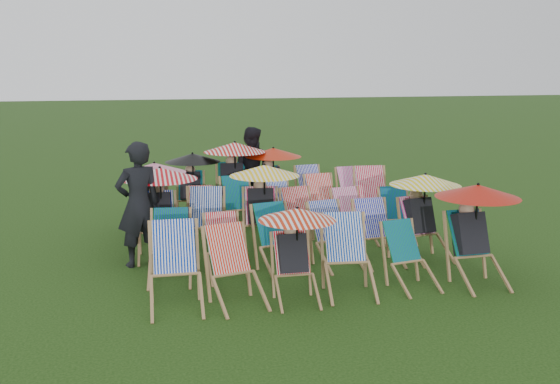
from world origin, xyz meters
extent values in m
plane|color=black|center=(0.00, 0.00, 0.00)|extent=(100.00, 100.00, 0.00)
cube|color=#0829A6|center=(-1.91, -1.90, 0.70)|extent=(0.54, 0.41, 0.62)
cube|color=red|center=(-1.24, -1.99, 0.65)|extent=(0.55, 0.45, 0.58)
cube|color=red|center=(-0.44, -2.10, 0.57)|extent=(0.44, 0.34, 0.51)
cube|color=black|center=(-0.44, -2.15, 0.57)|extent=(0.37, 0.39, 0.54)
sphere|color=tan|center=(-0.43, -2.06, 0.85)|extent=(0.19, 0.19, 0.19)
cylinder|color=black|center=(-0.39, -2.18, 0.81)|extent=(0.03, 0.03, 0.63)
cone|color=red|center=(-0.39, -2.18, 1.09)|extent=(0.99, 0.99, 0.15)
cube|color=#0731A2|center=(0.34, -1.94, 0.68)|extent=(0.56, 0.44, 0.61)
cube|color=#0B7547|center=(1.15, -1.97, 0.59)|extent=(0.49, 0.39, 0.53)
cube|color=#096435|center=(2.09, -2.05, 0.66)|extent=(0.50, 0.38, 0.59)
cube|color=black|center=(2.09, -2.11, 0.66)|extent=(0.42, 0.44, 0.62)
sphere|color=tan|center=(2.09, -2.00, 0.98)|extent=(0.22, 0.22, 0.22)
cylinder|color=black|center=(2.16, -2.15, 0.93)|extent=(0.03, 0.03, 0.72)
cone|color=#AD1709|center=(2.16, -2.15, 1.26)|extent=(1.14, 1.14, 0.18)
cube|color=#09662A|center=(-1.88, -0.88, 0.65)|extent=(0.53, 0.42, 0.58)
cube|color=red|center=(-1.15, -0.94, 0.59)|extent=(0.45, 0.34, 0.53)
cube|color=#0B7443|center=(-0.40, -0.87, 0.65)|extent=(0.55, 0.45, 0.58)
cube|color=#071A94|center=(0.46, -0.81, 0.63)|extent=(0.53, 0.44, 0.57)
cube|color=#0709A1|center=(1.18, -0.84, 0.63)|extent=(0.49, 0.37, 0.57)
cube|color=#ED2F9A|center=(1.93, -0.83, 0.63)|extent=(0.52, 0.41, 0.57)
cube|color=black|center=(1.94, -0.88, 0.63)|extent=(0.45, 0.46, 0.59)
sphere|color=tan|center=(1.93, -0.78, 0.94)|extent=(0.21, 0.21, 0.21)
cylinder|color=black|center=(2.00, -0.91, 0.89)|extent=(0.03, 0.03, 0.69)
cone|color=yellow|center=(2.00, -0.91, 1.21)|extent=(1.09, 1.09, 0.17)
cube|color=#07179B|center=(-2.01, 0.25, 0.67)|extent=(0.53, 0.41, 0.60)
cube|color=black|center=(-2.01, 0.20, 0.67)|extent=(0.45, 0.46, 0.63)
sphere|color=tan|center=(-2.00, 0.31, 1.01)|extent=(0.22, 0.22, 0.22)
cylinder|color=black|center=(-1.95, 0.15, 0.95)|extent=(0.03, 0.03, 0.74)
cone|color=red|center=(-1.95, 0.15, 1.29)|extent=(1.16, 1.16, 0.18)
cube|color=navy|center=(-1.23, 0.29, 0.69)|extent=(0.58, 0.48, 0.62)
cube|color=#E52D65|center=(-0.33, 0.30, 0.66)|extent=(0.55, 0.43, 0.59)
cube|color=black|center=(-0.34, 0.25, 0.66)|extent=(0.47, 0.48, 0.62)
sphere|color=tan|center=(-0.32, 0.36, 0.99)|extent=(0.22, 0.22, 0.22)
cylinder|color=black|center=(-0.28, 0.20, 0.93)|extent=(0.03, 0.03, 0.73)
cone|color=yellow|center=(-0.28, 0.20, 1.27)|extent=(1.14, 1.14, 0.18)
cube|color=red|center=(0.33, 0.36, 0.63)|extent=(0.53, 0.42, 0.57)
cube|color=#CA286F|center=(1.19, 0.28, 0.61)|extent=(0.50, 0.40, 0.55)
cube|color=#096135|center=(2.02, 0.23, 0.60)|extent=(0.50, 0.41, 0.54)
cube|color=red|center=(-2.04, 1.39, 0.63)|extent=(0.49, 0.37, 0.56)
cube|color=black|center=(-2.04, 1.34, 0.63)|extent=(0.41, 0.42, 0.59)
sphere|color=tan|center=(-2.05, 1.44, 0.94)|extent=(0.21, 0.21, 0.21)
cylinder|color=black|center=(-1.98, 1.31, 0.89)|extent=(0.03, 0.03, 0.69)
cone|color=pink|center=(-1.98, 1.31, 1.20)|extent=(1.09, 1.09, 0.17)
cube|color=red|center=(-1.19, 1.41, 0.56)|extent=(0.45, 0.34, 0.50)
cube|color=#0A712F|center=(-0.52, 1.48, 0.66)|extent=(0.53, 0.42, 0.59)
cube|color=#0824A6|center=(0.24, 1.48, 0.61)|extent=(0.50, 0.40, 0.55)
cube|color=red|center=(1.06, 1.44, 0.65)|extent=(0.51, 0.38, 0.58)
cube|color=red|center=(2.11, 1.51, 0.71)|extent=(0.57, 0.45, 0.64)
cube|color=#0A6B3B|center=(-1.97, 2.56, 0.63)|extent=(0.53, 0.43, 0.56)
cube|color=#0A6F42|center=(-1.24, 2.60, 0.62)|extent=(0.51, 0.40, 0.56)
cube|color=black|center=(-1.25, 2.56, 0.62)|extent=(0.44, 0.45, 0.58)
sphere|color=tan|center=(-1.24, 2.65, 0.92)|extent=(0.20, 0.20, 0.20)
cylinder|color=black|center=(-1.20, 2.51, 0.88)|extent=(0.03, 0.03, 0.68)
cone|color=black|center=(-1.20, 2.51, 1.19)|extent=(1.07, 1.07, 0.17)
cube|color=#0A692E|center=(-0.42, 2.63, 0.71)|extent=(0.59, 0.47, 0.64)
cube|color=black|center=(-0.43, 2.57, 0.71)|extent=(0.51, 0.52, 0.67)
sphere|color=tan|center=(-0.41, 2.69, 1.06)|extent=(0.23, 0.23, 0.23)
cylinder|color=black|center=(-0.37, 2.52, 1.01)|extent=(0.03, 0.03, 0.78)
cone|color=red|center=(-0.37, 2.52, 1.36)|extent=(1.23, 1.23, 0.19)
cube|color=#096322|center=(0.32, 2.53, 0.65)|extent=(0.53, 0.42, 0.58)
cube|color=black|center=(0.33, 2.48, 0.65)|extent=(0.46, 0.47, 0.61)
sphere|color=tan|center=(0.32, 2.58, 0.97)|extent=(0.21, 0.21, 0.21)
cylinder|color=black|center=(0.40, 2.45, 0.92)|extent=(0.03, 0.03, 0.72)
cone|color=#B6220A|center=(0.40, 2.45, 1.25)|extent=(1.12, 1.12, 0.17)
cube|color=#070E97|center=(1.20, 2.63, 0.63)|extent=(0.51, 0.40, 0.57)
cube|color=#E72EA2|center=(2.05, 2.56, 0.60)|extent=(0.48, 0.37, 0.54)
imported|color=black|center=(-2.30, -0.36, 0.93)|extent=(0.79, 0.64, 1.86)
imported|color=black|center=(0.02, 2.88, 0.86)|extent=(1.06, 1.01, 1.72)
camera|label=1|loc=(-2.42, -9.52, 2.90)|focal=40.00mm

